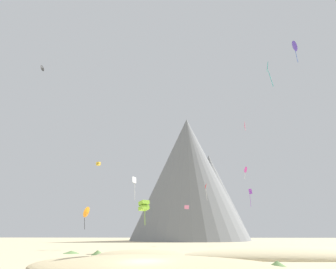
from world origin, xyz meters
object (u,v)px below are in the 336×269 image
Objects in this scene: bush_ridge_crest at (308,254)px; bush_far_right at (278,267)px; rock_massif at (193,180)px; kite_violet_low at (250,194)px; kite_pink_low at (187,207)px; kite_teal_high at (268,69)px; kite_lime_low at (144,206)px; kite_white_low at (134,182)px; kite_red_mid at (205,186)px; kite_orange_low at (87,212)px; kite_rainbow_mid at (245,126)px; bush_mid_center at (71,252)px; kite_magenta_mid at (245,170)px; kite_gold_mid at (98,164)px; bush_far_left at (98,253)px; kite_indigo_high at (294,46)px; kite_black_high at (43,68)px.

bush_ridge_crest is 0.49× the size of bush_far_right.
rock_massif reaches higher than kite_violet_low.
kite_teal_high is at bearing 8.32° from kite_pink_low.
kite_white_low reaches higher than kite_lime_low.
kite_red_mid is (5.02, 17.90, 7.07)m from kite_pink_low.
kite_red_mid reaches higher than kite_orange_low.
kite_lime_low is 28.26m from kite_rainbow_mid.
bush_mid_center is (-24.89, 21.05, -0.24)m from bush_far_right.
kite_magenta_mid reaches higher than kite_white_low.
bush_mid_center is at bearing 33.55° from kite_gold_mid.
bush_far_left is 6.15m from bush_mid_center.
bush_ridge_crest is 29.96m from kite_teal_high.
bush_far_left is at bearing -23.15° from kite_red_mid.
kite_pink_low is at bearing -161.44° from kite_lime_low.
kite_lime_low is (-29.98, -2.28, -31.94)m from kite_indigo_high.
kite_black_high reaches higher than kite_violet_low.
kite_pink_low is at bearing 77.56° from kite_gold_mid.
bush_far_left is 0.47× the size of kite_lime_low.
kite_lime_low is at bearing -78.00° from kite_indigo_high.
kite_pink_low is (-16.30, 18.72, 7.75)m from bush_ridge_crest.
kite_magenta_mid is at bearing 96.59° from kite_gold_mid.
bush_ridge_crest is 58.46m from kite_black_high.
kite_indigo_high is at bearing 59.84° from bush_far_right.
kite_violet_low is at bearing -49.87° from kite_black_high.
kite_gold_mid reaches higher than bush_far_left.
bush_far_left is at bearing -32.93° from bush_mid_center.
bush_ridge_crest is 0.53× the size of bush_mid_center.
kite_orange_low reaches higher than bush_ridge_crest.
kite_red_mid reaches higher than kite_violet_low.
kite_gold_mid is at bearing -156.97° from kite_pink_low.
kite_magenta_mid is at bearing 95.33° from bush_ridge_crest.
kite_rainbow_mid is (-3.38, 16.23, 24.50)m from bush_ridge_crest.
kite_white_low is (-25.15, -6.76, -3.83)m from kite_magenta_mid.
kite_gold_mid is at bearing 105.10° from kite_teal_high.
rock_massif is 14.04× the size of kite_violet_low.
kite_indigo_high is (42.87, -6.37, 32.39)m from kite_orange_low.
kite_violet_low is 5.02× the size of kite_pink_low.
kite_pink_low is 0.20× the size of kite_red_mid.
kite_teal_high is 3.49× the size of kite_black_high.
bush_mid_center is 91.70m from rock_massif.
rock_massif is at bearing 77.32° from kite_white_low.
bush_far_left is at bearing -99.26° from rock_massif.
kite_orange_low is at bearing -40.18° from kite_magenta_mid.
bush_ridge_crest is 0.70× the size of bush_far_left.
kite_pink_low is at bearing -62.54° from kite_black_high.
kite_violet_low is at bearing 33.15° from kite_white_low.
kite_white_low reaches higher than kite_violet_low.
kite_pink_low is at bearing 101.42° from bush_far_right.
rock_massif is at bearing 77.07° from bush_mid_center.
kite_black_high is (-34.54, -29.17, 20.73)m from kite_red_mid.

